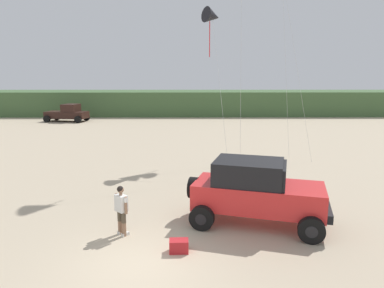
{
  "coord_description": "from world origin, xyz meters",
  "views": [
    {
      "loc": [
        1.39,
        -8.88,
        5.11
      ],
      "look_at": [
        1.48,
        3.28,
        2.75
      ],
      "focal_mm": 32.88,
      "sensor_mm": 36.0,
      "label": 1
    }
  ],
  "objects_px": {
    "jeep": "(256,191)",
    "person_watching": "(121,208)",
    "cooler_box": "(179,246)",
    "distant_pickup": "(68,113)",
    "kite_purple_stunt": "(212,16)"
  },
  "relations": [
    {
      "from": "jeep",
      "to": "distant_pickup",
      "type": "height_order",
      "value": "jeep"
    },
    {
      "from": "cooler_box",
      "to": "distant_pickup",
      "type": "bearing_deg",
      "value": 112.12
    },
    {
      "from": "cooler_box",
      "to": "distant_pickup",
      "type": "height_order",
      "value": "distant_pickup"
    },
    {
      "from": "jeep",
      "to": "person_watching",
      "type": "height_order",
      "value": "jeep"
    },
    {
      "from": "cooler_box",
      "to": "kite_purple_stunt",
      "type": "relative_size",
      "value": 0.06
    },
    {
      "from": "person_watching",
      "to": "cooler_box",
      "type": "relative_size",
      "value": 2.98
    },
    {
      "from": "distant_pickup",
      "to": "kite_purple_stunt",
      "type": "xyz_separation_m",
      "value": [
        15.14,
        -18.23,
        7.58
      ]
    },
    {
      "from": "person_watching",
      "to": "distant_pickup",
      "type": "xyz_separation_m",
      "value": [
        -11.59,
        29.04,
        0.0
      ]
    },
    {
      "from": "distant_pickup",
      "to": "kite_purple_stunt",
      "type": "relative_size",
      "value": 0.53
    },
    {
      "from": "person_watching",
      "to": "distant_pickup",
      "type": "bearing_deg",
      "value": 111.75
    },
    {
      "from": "person_watching",
      "to": "cooler_box",
      "type": "xyz_separation_m",
      "value": [
        1.88,
        -1.15,
        -0.75
      ]
    },
    {
      "from": "jeep",
      "to": "kite_purple_stunt",
      "type": "xyz_separation_m",
      "value": [
        -0.96,
        9.91,
        7.32
      ]
    },
    {
      "from": "jeep",
      "to": "distant_pickup",
      "type": "distance_m",
      "value": 32.42
    },
    {
      "from": "jeep",
      "to": "kite_purple_stunt",
      "type": "distance_m",
      "value": 12.36
    },
    {
      "from": "person_watching",
      "to": "cooler_box",
      "type": "height_order",
      "value": "person_watching"
    }
  ]
}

